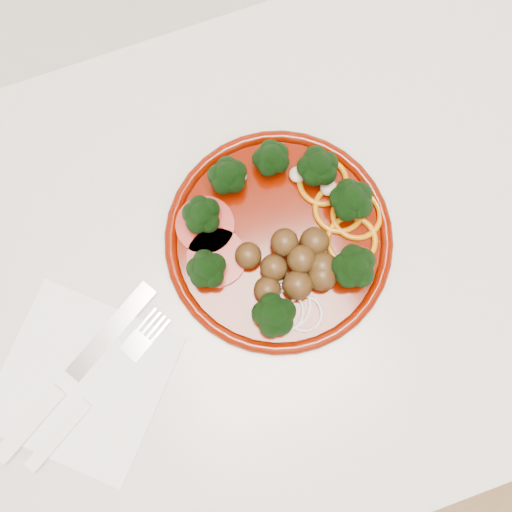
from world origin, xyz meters
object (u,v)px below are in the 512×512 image
object	(u,v)px
plate	(279,236)
knife	(56,394)
fork	(75,416)
napkin	(82,381)

from	to	relation	value
plate	knife	size ratio (longest dim) A/B	1.19
knife	fork	distance (m)	0.03
plate	napkin	bearing A→B (deg)	-163.41
plate	fork	distance (m)	0.29
plate	fork	world-z (taller)	plate
plate	knife	bearing A→B (deg)	-164.26
napkin	knife	world-z (taller)	knife
napkin	fork	size ratio (longest dim) A/B	0.90
knife	plate	bearing A→B (deg)	-14.81
knife	fork	world-z (taller)	knife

